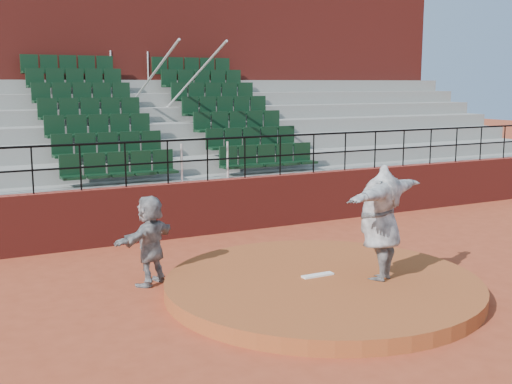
% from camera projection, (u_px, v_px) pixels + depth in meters
% --- Properties ---
extents(ground, '(90.00, 90.00, 0.00)m').
position_uv_depth(ground, '(322.00, 292.00, 11.22)').
color(ground, '#9D3D23').
rests_on(ground, ground).
extents(pitchers_mound, '(5.50, 5.50, 0.25)m').
position_uv_depth(pitchers_mound, '(322.00, 285.00, 11.20)').
color(pitchers_mound, '#974721').
rests_on(pitchers_mound, ground).
extents(pitching_rubber, '(0.60, 0.15, 0.03)m').
position_uv_depth(pitching_rubber, '(318.00, 275.00, 11.31)').
color(pitching_rubber, white).
rests_on(pitching_rubber, pitchers_mound).
extents(boundary_wall, '(24.00, 0.30, 1.30)m').
position_uv_depth(boundary_wall, '(208.00, 207.00, 15.48)').
color(boundary_wall, maroon).
rests_on(boundary_wall, ground).
extents(wall_railing, '(24.04, 0.05, 1.03)m').
position_uv_depth(wall_railing, '(207.00, 150.00, 15.25)').
color(wall_railing, black).
rests_on(wall_railing, boundary_wall).
extents(seating_deck, '(24.00, 5.97, 4.63)m').
position_uv_depth(seating_deck, '(158.00, 159.00, 18.53)').
color(seating_deck, gray).
rests_on(seating_deck, ground).
extents(press_box_facade, '(24.00, 3.00, 7.10)m').
position_uv_depth(press_box_facade, '(117.00, 85.00, 21.63)').
color(press_box_facade, maroon).
rests_on(press_box_facade, ground).
extents(pitcher, '(2.52, 1.65, 2.01)m').
position_uv_depth(pitcher, '(381.00, 223.00, 10.97)').
color(pitcher, black).
rests_on(pitcher, pitchers_mound).
extents(fielder, '(1.53, 1.25, 1.64)m').
position_uv_depth(fielder, '(150.00, 240.00, 11.55)').
color(fielder, black).
rests_on(fielder, ground).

